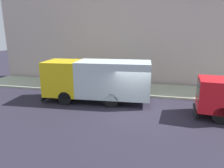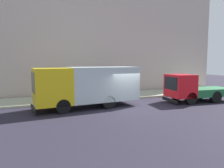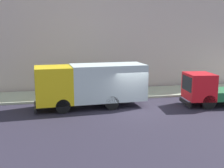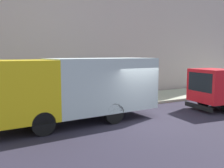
{
  "view_description": "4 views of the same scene",
  "coord_description": "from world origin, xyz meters",
  "views": [
    {
      "loc": [
        -12.26,
        -1.44,
        4.95
      ],
      "look_at": [
        0.65,
        1.57,
        1.54
      ],
      "focal_mm": 32.53,
      "sensor_mm": 36.0,
      "label": 1
    },
    {
      "loc": [
        -13.19,
        6.83,
        3.28
      ],
      "look_at": [
        1.49,
        0.8,
        1.64
      ],
      "focal_mm": 32.96,
      "sensor_mm": 36.0,
      "label": 2
    },
    {
      "loc": [
        -17.58,
        5.09,
        5.14
      ],
      "look_at": [
        1.21,
        1.35,
        1.6
      ],
      "focal_mm": 44.77,
      "sensor_mm": 36.0,
      "label": 3
    },
    {
      "loc": [
        -9.7,
        7.01,
        3.16
      ],
      "look_at": [
        0.99,
        1.26,
        1.74
      ],
      "focal_mm": 40.93,
      "sensor_mm": 36.0,
      "label": 4
    }
  ],
  "objects": [
    {
      "name": "pedestrian_walking",
      "position": [
        5.49,
        4.25,
        1.06
      ],
      "size": [
        0.46,
        0.46,
        1.67
      ],
      "rotation": [
        0.0,
        0.0,
        2.37
      ],
      "color": "brown",
      "rests_on": "sidewalk"
    },
    {
      "name": "large_utility_truck",
      "position": [
        1.31,
        2.82,
        1.68
      ],
      "size": [
        2.97,
        7.75,
        2.97
      ],
      "rotation": [
        0.0,
        0.0,
        0.07
      ],
      "color": "yellow",
      "rests_on": "ground"
    },
    {
      "name": "sidewalk",
      "position": [
        4.95,
        0.0,
        0.08
      ],
      "size": [
        3.9,
        30.0,
        0.16
      ],
      "primitive_type": "cube",
      "color": "#AAB195",
      "rests_on": "ground"
    },
    {
      "name": "ground",
      "position": [
        0.0,
        0.0,
        0.0
      ],
      "size": [
        80.0,
        80.0,
        0.0
      ],
      "primitive_type": "plane",
      "color": "#262230"
    },
    {
      "name": "street_sign_post",
      "position": [
        3.48,
        2.23,
        1.57
      ],
      "size": [
        0.44,
        0.08,
        2.38
      ],
      "color": "#4C5156",
      "rests_on": "sidewalk"
    },
    {
      "name": "building_facade",
      "position": [
        7.4,
        0.0,
        6.31
      ],
      "size": [
        0.5,
        30.0,
        12.62
      ],
      "primitive_type": "cube",
      "color": "#BFACA5",
      "rests_on": "ground"
    }
  ]
}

